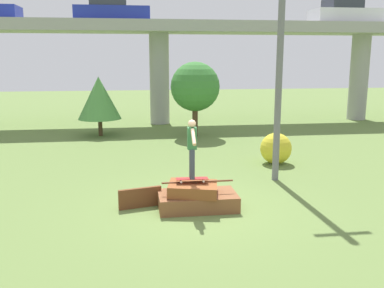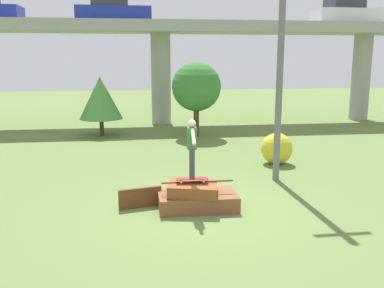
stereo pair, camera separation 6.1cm
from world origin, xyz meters
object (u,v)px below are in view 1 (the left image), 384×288
(car_on_overpass_mid, at_px, (344,13))
(skater, at_px, (192,145))
(tree_behind_right, at_px, (99,98))
(bush_yellow_flowering, at_px, (276,148))
(utility_pole, at_px, (280,41))
(tree_behind_left, at_px, (195,87))
(skateboard, at_px, (192,179))
(car_on_overpass_left, at_px, (111,10))

(car_on_overpass_mid, bearing_deg, skater, -127.39)
(tree_behind_right, bearing_deg, bush_yellow_flowering, -44.87)
(utility_pole, height_order, bush_yellow_flowering, utility_pole)
(skater, xyz_separation_m, tree_behind_left, (1.55, 10.04, 0.73))
(skateboard, bearing_deg, bush_yellow_flowering, 49.48)
(skateboard, xyz_separation_m, car_on_overpass_left, (-2.40, 14.18, 5.43))
(car_on_overpass_left, height_order, bush_yellow_flowering, car_on_overpass_left)
(skater, xyz_separation_m, car_on_overpass_mid, (11.01, 14.41, 4.63))
(skater, relative_size, tree_behind_left, 0.41)
(skateboard, distance_m, tree_behind_right, 11.29)
(utility_pole, bearing_deg, tree_behind_right, 124.70)
(utility_pole, relative_size, tree_behind_right, 2.86)
(car_on_overpass_left, height_order, tree_behind_right, car_on_overpass_left)
(skater, distance_m, utility_pole, 4.52)
(utility_pole, bearing_deg, tree_behind_left, 100.11)
(skateboard, bearing_deg, utility_pole, 37.60)
(car_on_overpass_mid, height_order, tree_behind_left, car_on_overpass_mid)
(utility_pole, xyz_separation_m, bush_yellow_flowering, (0.69, 1.98, -3.67))
(skateboard, distance_m, bush_yellow_flowering, 5.59)
(skater, relative_size, bush_yellow_flowering, 1.31)
(tree_behind_left, bearing_deg, car_on_overpass_mid, 24.80)
(car_on_overpass_left, bearing_deg, skater, -80.40)
(skateboard, relative_size, car_on_overpass_left, 0.20)
(tree_behind_right, distance_m, bush_yellow_flowering, 9.43)
(skateboard, bearing_deg, car_on_overpass_left, 99.60)
(skateboard, height_order, bush_yellow_flowering, bush_yellow_flowering)
(car_on_overpass_mid, relative_size, tree_behind_left, 1.09)
(utility_pole, relative_size, tree_behind_left, 2.30)
(car_on_overpass_left, height_order, utility_pole, utility_pole)
(skateboard, relative_size, bush_yellow_flowering, 0.72)
(car_on_overpass_mid, distance_m, bush_yellow_flowering, 13.80)
(skater, bearing_deg, skateboard, 172.87)
(skateboard, distance_m, tree_behind_left, 10.28)
(utility_pole, xyz_separation_m, tree_behind_right, (-5.93, 8.57, -2.39))
(car_on_overpass_mid, relative_size, tree_behind_right, 1.35)
(tree_behind_right, bearing_deg, car_on_overpass_left, 79.96)
(utility_pole, bearing_deg, car_on_overpass_left, 114.14)
(utility_pole, bearing_deg, car_on_overpass_mid, 56.39)
(skater, bearing_deg, car_on_overpass_mid, 52.61)
(car_on_overpass_mid, bearing_deg, car_on_overpass_left, -179.04)
(car_on_overpass_mid, bearing_deg, tree_behind_right, -165.68)
(skater, relative_size, car_on_overpass_mid, 0.38)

